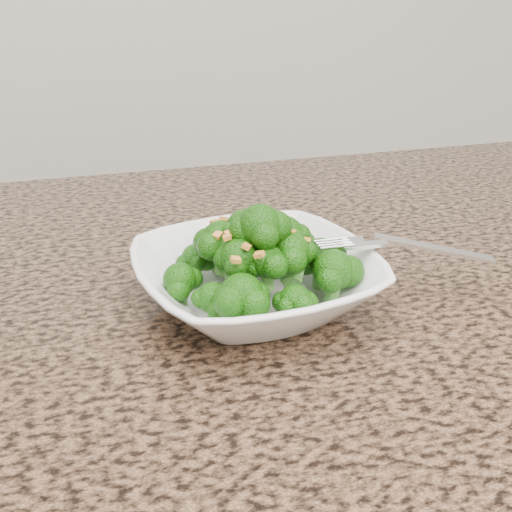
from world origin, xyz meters
name	(u,v)px	position (x,y,z in m)	size (l,w,h in m)	color
granite_counter	(185,381)	(0.00, 0.30, 0.89)	(1.64, 1.04, 0.03)	brown
bowl	(256,281)	(0.08, 0.37, 0.93)	(0.21, 0.21, 0.05)	white
broccoli_pile	(256,221)	(0.08, 0.37, 0.98)	(0.18, 0.18, 0.06)	#1B5C0A
garlic_topping	(256,182)	(0.08, 0.37, 1.02)	(0.11, 0.11, 0.01)	gold
fork	(379,244)	(0.18, 0.35, 0.96)	(0.19, 0.03, 0.01)	silver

